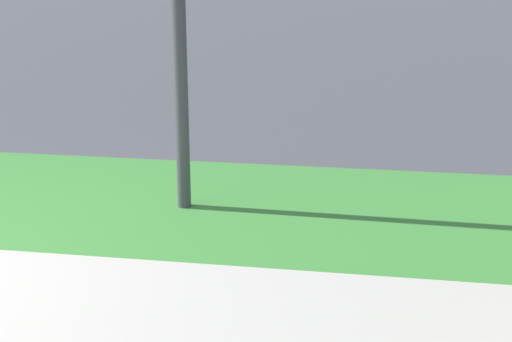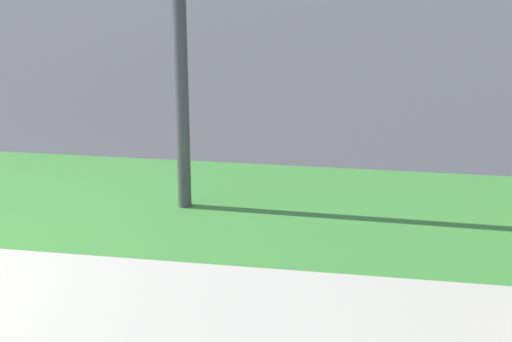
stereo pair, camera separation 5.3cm
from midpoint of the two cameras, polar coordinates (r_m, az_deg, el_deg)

